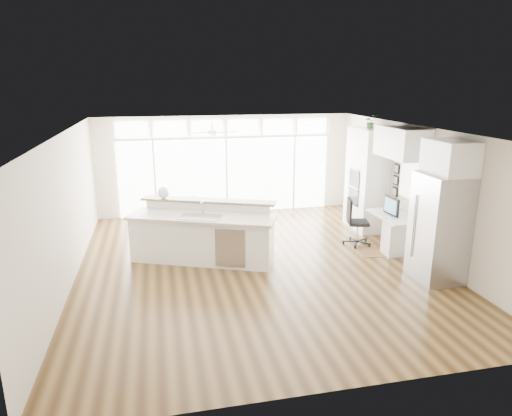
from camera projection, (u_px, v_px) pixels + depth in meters
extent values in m
cube|color=#402A13|center=(257.00, 265.00, 9.22)|extent=(7.00, 8.00, 0.02)
cube|color=white|center=(257.00, 130.00, 8.50)|extent=(7.00, 8.00, 0.02)
cube|color=beige|center=(226.00, 165.00, 12.62)|extent=(7.00, 0.04, 2.70)
cube|color=beige|center=(335.00, 289.00, 5.10)|extent=(7.00, 0.04, 2.70)
cube|color=beige|center=(66.00, 211.00, 8.14)|extent=(0.04, 8.00, 2.70)
cube|color=beige|center=(419.00, 191.00, 9.58)|extent=(0.04, 8.00, 2.70)
cube|color=white|center=(226.00, 176.00, 12.65)|extent=(5.80, 0.06, 2.08)
cube|color=white|center=(226.00, 127.00, 12.29)|extent=(5.90, 0.06, 0.40)
cube|color=silver|center=(411.00, 179.00, 9.80)|extent=(0.04, 0.85, 0.85)
cube|color=white|center=(212.00, 128.00, 11.09)|extent=(1.16, 1.16, 0.32)
cube|color=white|center=(255.00, 130.00, 8.69)|extent=(3.40, 3.00, 0.02)
cube|color=white|center=(367.00, 179.00, 11.23)|extent=(0.64, 1.20, 2.50)
cube|color=white|center=(393.00, 232.00, 10.05)|extent=(0.72, 1.30, 0.76)
cube|color=white|center=(402.00, 142.00, 9.53)|extent=(0.64, 1.30, 0.64)
cube|color=#AAAAAE|center=(439.00, 228.00, 8.33)|extent=(0.76, 0.90, 2.00)
cube|color=white|center=(450.00, 157.00, 7.99)|extent=(0.64, 0.90, 0.60)
cube|color=black|center=(396.00, 180.00, 10.43)|extent=(0.06, 0.22, 0.80)
cube|color=white|center=(202.00, 233.00, 9.29)|extent=(3.19, 2.19, 1.19)
cube|color=#3D2413|center=(378.00, 252.00, 9.90)|extent=(0.86, 0.66, 0.01)
cube|color=black|center=(358.00, 222.00, 10.24)|extent=(0.65, 0.62, 1.06)
sphere|color=white|center=(163.00, 193.00, 9.64)|extent=(0.34, 0.34, 0.25)
cube|color=black|center=(391.00, 206.00, 9.87)|extent=(0.13, 0.54, 0.44)
cube|color=silver|center=(384.00, 216.00, 9.89)|extent=(0.18, 0.36, 0.02)
imported|color=#2F632A|center=(370.00, 123.00, 10.86)|extent=(0.29, 0.32, 0.24)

